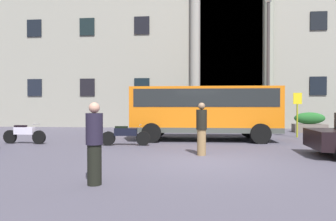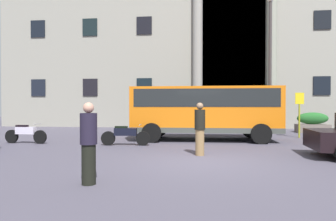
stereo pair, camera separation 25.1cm
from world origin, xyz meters
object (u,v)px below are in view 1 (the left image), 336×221
object	(u,v)px
hedge_planter_west	(310,123)
lamppost_plaza_centre	(268,55)
pedestrian_woman_with_bag	(202,129)
pedestrian_woman_dark_dress	(94,143)
orange_minibus	(204,108)
motorcycle_near_kerb	(125,135)
bus_stop_sign	(297,110)
hedge_planter_entrance_left	(194,119)
scooter_by_planter	(23,133)

from	to	relation	value
hedge_planter_west	lamppost_plaza_centre	distance (m)	5.47
pedestrian_woman_with_bag	pedestrian_woman_dark_dress	bearing A→B (deg)	-2.08
hedge_planter_west	pedestrian_woman_with_bag	world-z (taller)	pedestrian_woman_with_bag
orange_minibus	motorcycle_near_kerb	distance (m)	4.27
pedestrian_woman_dark_dress	pedestrian_woman_with_bag	bearing A→B (deg)	170.84
bus_stop_sign	pedestrian_woman_dark_dress	distance (m)	12.43
pedestrian_woman_dark_dress	hedge_planter_entrance_left	bearing A→B (deg)	-166.31
hedge_planter_west	scooter_by_planter	world-z (taller)	hedge_planter_west
hedge_planter_entrance_left	lamppost_plaza_centre	size ratio (longest dim) A/B	0.22
scooter_by_planter	pedestrian_woman_with_bag	world-z (taller)	pedestrian_woman_with_bag
hedge_planter_entrance_left	pedestrian_woman_dark_dress	world-z (taller)	pedestrian_woman_dark_dress
scooter_by_planter	hedge_planter_entrance_left	bearing A→B (deg)	48.29
hedge_planter_entrance_left	motorcycle_near_kerb	bearing A→B (deg)	-110.54
hedge_planter_entrance_left	pedestrian_woman_with_bag	size ratio (longest dim) A/B	0.99
scooter_by_planter	lamppost_plaza_centre	size ratio (longest dim) A/B	0.25
hedge_planter_west	hedge_planter_entrance_left	size ratio (longest dim) A/B	1.11
orange_minibus	lamppost_plaza_centre	xyz separation A→B (m)	(3.67, 2.48, 3.02)
hedge_planter_entrance_left	pedestrian_woman_dark_dress	bearing A→B (deg)	-98.61
hedge_planter_west	lamppost_plaza_centre	xyz separation A→B (m)	(-3.10, -2.15, 3.96)
hedge_planter_west	motorcycle_near_kerb	xyz separation A→B (m)	(-10.18, -6.96, -0.15)
pedestrian_woman_with_bag	bus_stop_sign	bearing A→B (deg)	168.39
bus_stop_sign	lamppost_plaza_centre	bearing A→B (deg)	145.11
hedge_planter_entrance_left	pedestrian_woman_with_bag	xyz separation A→B (m)	(0.30, -9.75, 0.10)
scooter_by_planter	pedestrian_woman_dark_dress	xyz separation A→B (m)	(5.41, -6.09, 0.43)
pedestrian_woman_dark_dress	pedestrian_woman_with_bag	xyz separation A→B (m)	(2.36, 3.86, 0.02)
hedge_planter_entrance_left	scooter_by_planter	world-z (taller)	hedge_planter_entrance_left
scooter_by_planter	pedestrian_woman_dark_dress	size ratio (longest dim) A/B	1.14
hedge_planter_entrance_left	scooter_by_planter	bearing A→B (deg)	-134.84
scooter_by_planter	pedestrian_woman_dark_dress	world-z (taller)	pedestrian_woman_dark_dress
hedge_planter_entrance_left	scooter_by_planter	xyz separation A→B (m)	(-7.47, -7.52, -0.35)
scooter_by_planter	hedge_planter_west	bearing A→B (deg)	27.86
bus_stop_sign	motorcycle_near_kerb	world-z (taller)	bus_stop_sign
bus_stop_sign	pedestrian_woman_with_bag	distance (m)	7.95
bus_stop_sign	lamppost_plaza_centre	xyz separation A→B (m)	(-1.30, 0.90, 3.09)
orange_minibus	hedge_planter_west	distance (m)	8.26
lamppost_plaza_centre	scooter_by_planter	bearing A→B (deg)	-158.26
scooter_by_planter	lamppost_plaza_centre	world-z (taller)	lamppost_plaza_centre
bus_stop_sign	hedge_planter_west	xyz separation A→B (m)	(1.81, 3.05, -0.87)
orange_minibus	bus_stop_sign	xyz separation A→B (m)	(4.97, 1.58, -0.08)
motorcycle_near_kerb	orange_minibus	bearing A→B (deg)	30.24
lamppost_plaza_centre	pedestrian_woman_with_bag	bearing A→B (deg)	-119.55
hedge_planter_west	pedestrian_woman_dark_dress	distance (m)	15.94
scooter_by_planter	lamppost_plaza_centre	distance (m)	13.23
orange_minibus	motorcycle_near_kerb	bearing A→B (deg)	-146.57
bus_stop_sign	lamppost_plaza_centre	world-z (taller)	lamppost_plaza_centre
pedestrian_woman_dark_dress	pedestrian_woman_with_bag	size ratio (longest dim) A/B	0.98
scooter_by_planter	pedestrian_woman_with_bag	bearing A→B (deg)	-12.89
hedge_planter_west	hedge_planter_entrance_left	xyz separation A→B (m)	(-7.31, 0.71, 0.20)
hedge_planter_west	scooter_by_planter	distance (m)	16.27
bus_stop_sign	pedestrian_woman_with_bag	xyz separation A→B (m)	(-5.20, -5.98, -0.57)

